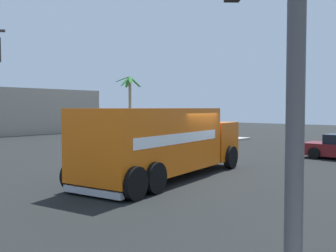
{
  "coord_description": "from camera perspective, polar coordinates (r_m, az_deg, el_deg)",
  "views": [
    {
      "loc": [
        -12.09,
        -9.6,
        2.7
      ],
      "look_at": [
        -0.56,
        0.56,
        1.98
      ],
      "focal_mm": 41.13,
      "sensor_mm": 36.0,
      "label": 1
    }
  ],
  "objects": [
    {
      "name": "sidewalk_corner_far",
      "position": [
        32.77,
        -0.52,
        -1.91
      ],
      "size": [
        10.61,
        10.61,
        0.14
      ],
      "primitive_type": "cube",
      "color": "#9E998E",
      "rests_on": "ground"
    },
    {
      "name": "delivery_truck",
      "position": [
        14.76,
        -0.65,
        -2.26
      ],
      "size": [
        8.85,
        3.98,
        2.69
      ],
      "color": "orange",
      "rests_on": "ground"
    },
    {
      "name": "ground_plane",
      "position": [
        15.67,
        2.9,
        -7.24
      ],
      "size": [
        100.0,
        100.0,
        0.0
      ],
      "primitive_type": "plane",
      "color": "black"
    },
    {
      "name": "vending_machine_red",
      "position": [
        32.82,
        5.49,
        -0.17
      ],
      "size": [
        1.13,
        1.17,
        1.85
      ],
      "color": "black",
      "rests_on": "sidewalk_corner_far"
    },
    {
      "name": "palm_tree_far",
      "position": [
        35.95,
        -5.69,
        4.45
      ],
      "size": [
        2.36,
        2.36,
        5.52
      ],
      "color": "#7A6647",
      "rests_on": "sidewalk_corner_far"
    },
    {
      "name": "traffic_light_primary",
      "position": [
        5.7,
        14.34,
        17.24
      ],
      "size": [
        2.96,
        2.78,
        6.12
      ],
      "color": "#38383D",
      "rests_on": "sidewalk_corner_near"
    }
  ]
}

